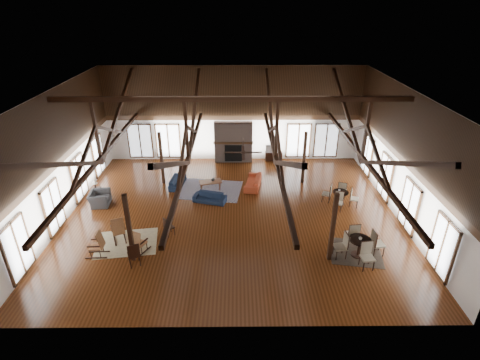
{
  "coord_description": "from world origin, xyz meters",
  "views": [
    {
      "loc": [
        0.25,
        -15.82,
        9.73
      ],
      "look_at": [
        0.38,
        1.0,
        1.39
      ],
      "focal_mm": 28.0,
      "sensor_mm": 36.0,
      "label": 1
    }
  ],
  "objects_px": {
    "sofa_orange": "(253,182)",
    "armchair": "(100,199)",
    "cafe_table_near": "(359,244)",
    "sofa_navy_front": "(210,198)",
    "sofa_navy_left": "(178,182)",
    "tv_console": "(274,156)",
    "cafe_table_far": "(340,195)",
    "coffee_table": "(210,182)"
  },
  "relations": [
    {
      "from": "sofa_orange",
      "to": "coffee_table",
      "type": "relative_size",
      "value": 1.48
    },
    {
      "from": "sofa_navy_left",
      "to": "tv_console",
      "type": "bearing_deg",
      "value": -51.87
    },
    {
      "from": "sofa_navy_left",
      "to": "tv_console",
      "type": "xyz_separation_m",
      "value": [
        5.77,
        3.61,
        0.03
      ]
    },
    {
      "from": "tv_console",
      "to": "sofa_navy_front",
      "type": "bearing_deg",
      "value": -124.82
    },
    {
      "from": "sofa_orange",
      "to": "tv_console",
      "type": "bearing_deg",
      "value": 168.55
    },
    {
      "from": "armchair",
      "to": "cafe_table_far",
      "type": "distance_m",
      "value": 12.38
    },
    {
      "from": "tv_console",
      "to": "cafe_table_near",
      "type": "bearing_deg",
      "value": -75.36
    },
    {
      "from": "coffee_table",
      "to": "armchair",
      "type": "xyz_separation_m",
      "value": [
        -5.59,
        -1.72,
        -0.05
      ]
    },
    {
      "from": "sofa_navy_left",
      "to": "cafe_table_far",
      "type": "height_order",
      "value": "cafe_table_far"
    },
    {
      "from": "armchair",
      "to": "cafe_table_near",
      "type": "relative_size",
      "value": 0.51
    },
    {
      "from": "coffee_table",
      "to": "tv_console",
      "type": "xyz_separation_m",
      "value": [
        3.87,
        4.02,
        -0.13
      ]
    },
    {
      "from": "sofa_navy_front",
      "to": "cafe_table_far",
      "type": "xyz_separation_m",
      "value": [
        6.74,
        -0.25,
        0.24
      ]
    },
    {
      "from": "armchair",
      "to": "tv_console",
      "type": "distance_m",
      "value": 11.07
    },
    {
      "from": "sofa_navy_front",
      "to": "armchair",
      "type": "relative_size",
      "value": 1.55
    },
    {
      "from": "armchair",
      "to": "cafe_table_far",
      "type": "height_order",
      "value": "cafe_table_far"
    },
    {
      "from": "sofa_orange",
      "to": "sofa_navy_left",
      "type": "bearing_deg",
      "value": -81.13
    },
    {
      "from": "sofa_orange",
      "to": "coffee_table",
      "type": "height_order",
      "value": "sofa_orange"
    },
    {
      "from": "armchair",
      "to": "cafe_table_near",
      "type": "xyz_separation_m",
      "value": [
        12.08,
        -4.29,
        0.2
      ]
    },
    {
      "from": "cafe_table_near",
      "to": "cafe_table_far",
      "type": "xyz_separation_m",
      "value": [
        0.3,
        4.3,
        -0.07
      ]
    },
    {
      "from": "coffee_table",
      "to": "cafe_table_far",
      "type": "relative_size",
      "value": 0.71
    },
    {
      "from": "sofa_navy_front",
      "to": "sofa_orange",
      "type": "bearing_deg",
      "value": 53.11
    },
    {
      "from": "sofa_navy_left",
      "to": "coffee_table",
      "type": "distance_m",
      "value": 1.95
    },
    {
      "from": "sofa_navy_left",
      "to": "tv_console",
      "type": "distance_m",
      "value": 6.81
    },
    {
      "from": "sofa_navy_left",
      "to": "armchair",
      "type": "height_order",
      "value": "armchair"
    },
    {
      "from": "sofa_navy_front",
      "to": "armchair",
      "type": "distance_m",
      "value": 5.64
    },
    {
      "from": "cafe_table_far",
      "to": "cafe_table_near",
      "type": "bearing_deg",
      "value": -93.98
    },
    {
      "from": "cafe_table_near",
      "to": "cafe_table_far",
      "type": "bearing_deg",
      "value": 86.02
    },
    {
      "from": "sofa_orange",
      "to": "armchair",
      "type": "height_order",
      "value": "armchair"
    },
    {
      "from": "sofa_navy_front",
      "to": "tv_console",
      "type": "height_order",
      "value": "tv_console"
    },
    {
      "from": "sofa_navy_front",
      "to": "armchair",
      "type": "xyz_separation_m",
      "value": [
        -5.64,
        -0.25,
        0.11
      ]
    },
    {
      "from": "tv_console",
      "to": "cafe_table_far",
      "type": "bearing_deg",
      "value": -63.03
    },
    {
      "from": "armchair",
      "to": "tv_console",
      "type": "bearing_deg",
      "value": -63.63
    },
    {
      "from": "cafe_table_near",
      "to": "sofa_orange",
      "type": "bearing_deg",
      "value": 123.07
    },
    {
      "from": "coffee_table",
      "to": "cafe_table_far",
      "type": "distance_m",
      "value": 7.01
    },
    {
      "from": "cafe_table_far",
      "to": "sofa_navy_front",
      "type": "bearing_deg",
      "value": 177.88
    },
    {
      "from": "cafe_table_near",
      "to": "cafe_table_far",
      "type": "height_order",
      "value": "cafe_table_near"
    },
    {
      "from": "cafe_table_near",
      "to": "tv_console",
      "type": "relative_size",
      "value": 1.97
    },
    {
      "from": "sofa_navy_left",
      "to": "sofa_orange",
      "type": "bearing_deg",
      "value": -85.42
    },
    {
      "from": "armchair",
      "to": "cafe_table_near",
      "type": "height_order",
      "value": "cafe_table_near"
    },
    {
      "from": "armchair",
      "to": "sofa_navy_left",
      "type": "bearing_deg",
      "value": -64.9
    },
    {
      "from": "sofa_navy_front",
      "to": "sofa_navy_left",
      "type": "distance_m",
      "value": 2.71
    },
    {
      "from": "sofa_navy_front",
      "to": "sofa_orange",
      "type": "relative_size",
      "value": 0.86
    }
  ]
}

